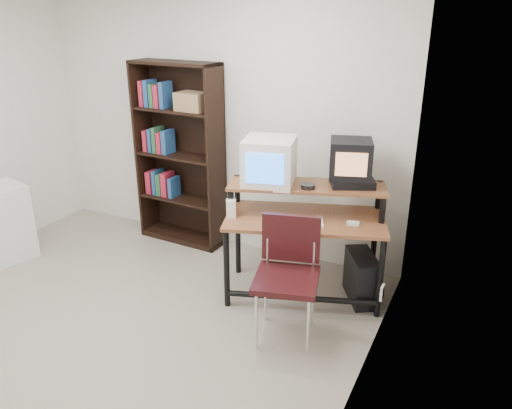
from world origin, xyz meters
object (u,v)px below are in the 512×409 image
at_px(computer_desk, 305,220).
at_px(school_chair, 288,265).
at_px(crt_tv, 350,159).
at_px(mini_fridge, 2,223).
at_px(crt_monitor, 269,162).
at_px(bookshelf, 181,153).
at_px(pc_tower, 361,277).

relative_size(computer_desk, school_chair, 1.58).
relative_size(crt_tv, mini_fridge, 0.56).
height_order(crt_monitor, bookshelf, bookshelf).
bearing_deg(crt_tv, bookshelf, 154.80).
height_order(computer_desk, school_chair, computer_desk).
distance_m(crt_tv, pc_tower, 1.03).
xyz_separation_m(crt_monitor, bookshelf, (-1.24, 0.48, -0.20)).
height_order(computer_desk, mini_fridge, computer_desk).
xyz_separation_m(crt_monitor, crt_tv, (0.64, 0.25, 0.04)).
bearing_deg(pc_tower, crt_monitor, 155.50).
distance_m(crt_monitor, crt_tv, 0.68).
bearing_deg(pc_tower, bookshelf, 138.77).
xyz_separation_m(computer_desk, mini_fridge, (-2.96, -0.71, -0.32)).
bearing_deg(computer_desk, bookshelf, 144.14).
distance_m(pc_tower, bookshelf, 2.26).
height_order(computer_desk, crt_tv, crt_tv).
height_order(pc_tower, bookshelf, bookshelf).
relative_size(crt_tv, bookshelf, 0.22).
relative_size(crt_tv, school_chair, 0.46).
bearing_deg(bookshelf, mini_fridge, -135.99).
xyz_separation_m(computer_desk, bookshelf, (-1.59, 0.49, 0.27)).
bearing_deg(mini_fridge, pc_tower, 26.98).
xyz_separation_m(crt_monitor, pc_tower, (0.85, 0.09, -0.96)).
distance_m(pc_tower, school_chair, 0.90).
distance_m(computer_desk, bookshelf, 1.69).
height_order(pc_tower, mini_fridge, mini_fridge).
bearing_deg(mini_fridge, crt_monitor, 29.15).
xyz_separation_m(crt_tv, school_chair, (-0.19, -0.87, -0.63)).
distance_m(crt_tv, mini_fridge, 3.49).
xyz_separation_m(computer_desk, pc_tower, (0.50, 0.10, -0.49)).
relative_size(computer_desk, crt_tv, 3.47).
bearing_deg(crt_monitor, crt_tv, 7.15).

